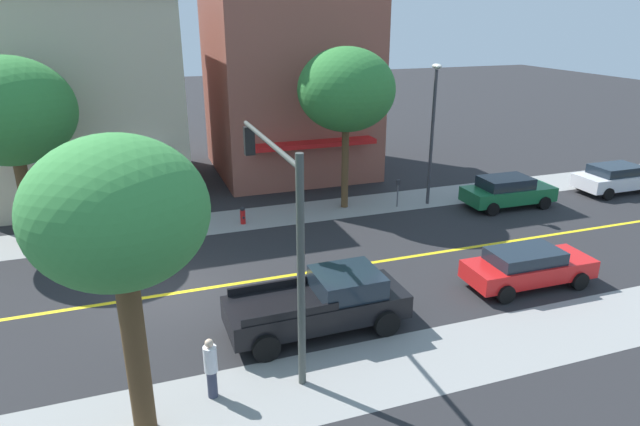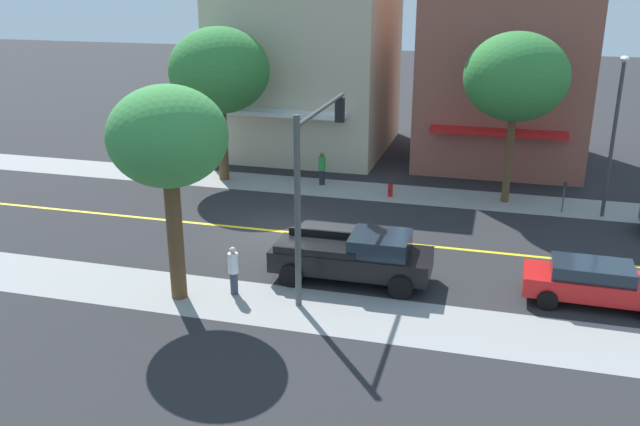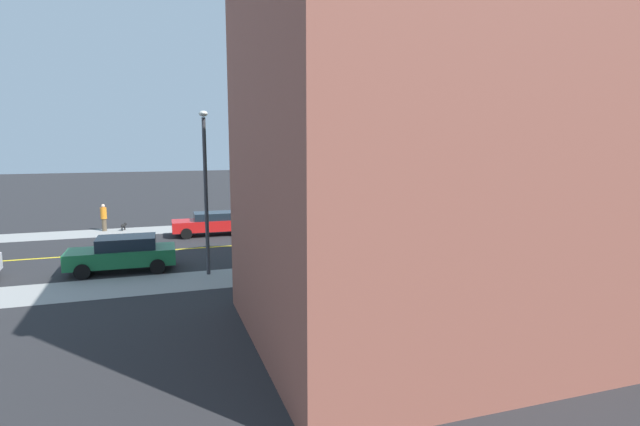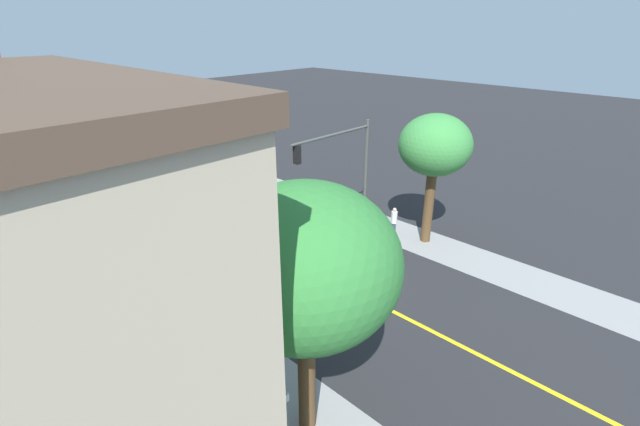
{
  "view_description": "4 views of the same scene",
  "coord_description": "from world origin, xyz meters",
  "px_view_note": "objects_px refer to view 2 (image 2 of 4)",
  "views": [
    {
      "loc": [
        17.65,
        -0.69,
        9.14
      ],
      "look_at": [
        -0.52,
        5.68,
        2.11
      ],
      "focal_mm": 30.9,
      "sensor_mm": 36.0,
      "label": 1
    },
    {
      "loc": [
        24.98,
        8.71,
        10.09
      ],
      "look_at": [
        2.9,
        2.69,
        2.02
      ],
      "focal_mm": 38.4,
      "sensor_mm": 36.0,
      "label": 2
    },
    {
      "loc": [
        -26.86,
        15.3,
        5.71
      ],
      "look_at": [
        1.17,
        5.93,
        1.39
      ],
      "focal_mm": 28.09,
      "sensor_mm": 36.0,
      "label": 3
    },
    {
      "loc": [
        -13.15,
        -11.93,
        11.22
      ],
      "look_at": [
        3.12,
        3.61,
        1.32
      ],
      "focal_mm": 24.83,
      "sensor_mm": 36.0,
      "label": 4
    }
  ],
  "objects_px": {
    "street_tree_left_far": "(219,71)",
    "black_pickup_truck": "(357,257)",
    "red_sedan_right_curb": "(596,282)",
    "fire_hydrant": "(390,188)",
    "parking_meter": "(564,192)",
    "traffic_light_mast": "(314,163)",
    "pedestrian_white_shirt": "(233,269)",
    "pedestrian_green_shirt": "(322,168)",
    "street_tree_right_corner": "(168,139)",
    "street_lamp": "(616,121)",
    "street_tree_left_near": "(516,77)",
    "pedestrian_yellow_shirt": "(297,163)"
  },
  "relations": [
    {
      "from": "black_pickup_truck",
      "to": "pedestrian_white_shirt",
      "type": "height_order",
      "value": "black_pickup_truck"
    },
    {
      "from": "fire_hydrant",
      "to": "traffic_light_mast",
      "type": "bearing_deg",
      "value": -5.24
    },
    {
      "from": "fire_hydrant",
      "to": "parking_meter",
      "type": "height_order",
      "value": "parking_meter"
    },
    {
      "from": "traffic_light_mast",
      "to": "street_lamp",
      "type": "bearing_deg",
      "value": -46.65
    },
    {
      "from": "street_tree_left_near",
      "to": "pedestrian_yellow_shirt",
      "type": "distance_m",
      "value": 11.44
    },
    {
      "from": "black_pickup_truck",
      "to": "street_lamp",
      "type": "bearing_deg",
      "value": 45.34
    },
    {
      "from": "traffic_light_mast",
      "to": "pedestrian_yellow_shirt",
      "type": "xyz_separation_m",
      "value": [
        -11.51,
        -4.14,
        -3.32
      ]
    },
    {
      "from": "black_pickup_truck",
      "to": "pedestrian_yellow_shirt",
      "type": "xyz_separation_m",
      "value": [
        -11.06,
        -5.53,
        0.04
      ]
    },
    {
      "from": "street_tree_left_near",
      "to": "black_pickup_truck",
      "type": "xyz_separation_m",
      "value": [
        10.27,
        -4.81,
        -4.86
      ]
    },
    {
      "from": "street_tree_left_far",
      "to": "black_pickup_truck",
      "type": "distance_m",
      "value": 14.53
    },
    {
      "from": "street_tree_right_corner",
      "to": "parking_meter",
      "type": "height_order",
      "value": "street_tree_right_corner"
    },
    {
      "from": "street_tree_right_corner",
      "to": "traffic_light_mast",
      "type": "bearing_deg",
      "value": 120.41
    },
    {
      "from": "traffic_light_mast",
      "to": "pedestrian_green_shirt",
      "type": "bearing_deg",
      "value": 13.78
    },
    {
      "from": "traffic_light_mast",
      "to": "street_tree_right_corner",
      "type": "bearing_deg",
      "value": 120.41
    },
    {
      "from": "parking_meter",
      "to": "traffic_light_mast",
      "type": "xyz_separation_m",
      "value": [
        9.86,
        -8.69,
        3.33
      ]
    },
    {
      "from": "street_tree_right_corner",
      "to": "street_lamp",
      "type": "xyz_separation_m",
      "value": [
        -12.11,
        14.33,
        -1.08
      ]
    },
    {
      "from": "parking_meter",
      "to": "pedestrian_white_shirt",
      "type": "distance_m",
      "value": 15.92
    },
    {
      "from": "fire_hydrant",
      "to": "pedestrian_green_shirt",
      "type": "xyz_separation_m",
      "value": [
        -1.02,
        -3.64,
        0.46
      ]
    },
    {
      "from": "traffic_light_mast",
      "to": "street_lamp",
      "type": "distance_m",
      "value": 14.25
    },
    {
      "from": "red_sedan_right_curb",
      "to": "street_tree_left_far",
      "type": "bearing_deg",
      "value": 150.74
    },
    {
      "from": "street_lamp",
      "to": "black_pickup_truck",
      "type": "height_order",
      "value": "street_lamp"
    },
    {
      "from": "street_tree_left_near",
      "to": "street_tree_right_corner",
      "type": "relative_size",
      "value": 1.11
    },
    {
      "from": "street_tree_left_far",
      "to": "red_sedan_right_curb",
      "type": "xyz_separation_m",
      "value": [
        9.94,
        16.99,
        -4.78
      ]
    },
    {
      "from": "street_tree_right_corner",
      "to": "pedestrian_green_shirt",
      "type": "distance_m",
      "value": 14.18
    },
    {
      "from": "red_sedan_right_curb",
      "to": "pedestrian_yellow_shirt",
      "type": "height_order",
      "value": "pedestrian_yellow_shirt"
    },
    {
      "from": "pedestrian_white_shirt",
      "to": "pedestrian_green_shirt",
      "type": "bearing_deg",
      "value": 73.09
    },
    {
      "from": "street_tree_right_corner",
      "to": "parking_meter",
      "type": "xyz_separation_m",
      "value": [
        -12.19,
        12.65,
        -4.4
      ]
    },
    {
      "from": "street_tree_left_near",
      "to": "pedestrian_yellow_shirt",
      "type": "bearing_deg",
      "value": -94.32
    },
    {
      "from": "parking_meter",
      "to": "traffic_light_mast",
      "type": "relative_size",
      "value": 0.23
    },
    {
      "from": "traffic_light_mast",
      "to": "street_lamp",
      "type": "xyz_separation_m",
      "value": [
        -9.78,
        10.36,
        -0.02
      ]
    },
    {
      "from": "street_tree_right_corner",
      "to": "black_pickup_truck",
      "type": "distance_m",
      "value": 7.48
    },
    {
      "from": "traffic_light_mast",
      "to": "red_sedan_right_curb",
      "type": "bearing_deg",
      "value": -85.38
    },
    {
      "from": "street_tree_right_corner",
      "to": "red_sedan_right_curb",
      "type": "height_order",
      "value": "street_tree_right_corner"
    },
    {
      "from": "street_tree_left_near",
      "to": "traffic_light_mast",
      "type": "relative_size",
      "value": 1.25
    },
    {
      "from": "parking_meter",
      "to": "street_lamp",
      "type": "distance_m",
      "value": 3.71
    },
    {
      "from": "street_tree_left_far",
      "to": "pedestrian_green_shirt",
      "type": "distance_m",
      "value": 6.93
    },
    {
      "from": "street_lamp",
      "to": "pedestrian_yellow_shirt",
      "type": "height_order",
      "value": "street_lamp"
    },
    {
      "from": "fire_hydrant",
      "to": "red_sedan_right_curb",
      "type": "height_order",
      "value": "red_sedan_right_curb"
    },
    {
      "from": "street_lamp",
      "to": "red_sedan_right_curb",
      "type": "xyz_separation_m",
      "value": [
        9.04,
        -1.21,
        -3.48
      ]
    },
    {
      "from": "street_tree_left_near",
      "to": "pedestrian_yellow_shirt",
      "type": "relative_size",
      "value": 4.47
    },
    {
      "from": "fire_hydrant",
      "to": "pedestrian_yellow_shirt",
      "type": "relative_size",
      "value": 0.48
    },
    {
      "from": "street_lamp",
      "to": "red_sedan_right_curb",
      "type": "bearing_deg",
      "value": -7.61
    },
    {
      "from": "street_lamp",
      "to": "fire_hydrant",
      "type": "bearing_deg",
      "value": -91.69
    },
    {
      "from": "street_tree_right_corner",
      "to": "red_sedan_right_curb",
      "type": "distance_m",
      "value": 14.23
    },
    {
      "from": "parking_meter",
      "to": "red_sedan_right_curb",
      "type": "relative_size",
      "value": 0.3
    },
    {
      "from": "parking_meter",
      "to": "traffic_light_mast",
      "type": "bearing_deg",
      "value": -41.39
    },
    {
      "from": "fire_hydrant",
      "to": "street_lamp",
      "type": "height_order",
      "value": "street_lamp"
    },
    {
      "from": "traffic_light_mast",
      "to": "pedestrian_white_shirt",
      "type": "distance_m",
      "value": 4.39
    },
    {
      "from": "black_pickup_truck",
      "to": "pedestrian_yellow_shirt",
      "type": "relative_size",
      "value": 3.17
    },
    {
      "from": "black_pickup_truck",
      "to": "street_tree_left_far",
      "type": "bearing_deg",
      "value": 131.28
    }
  ]
}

